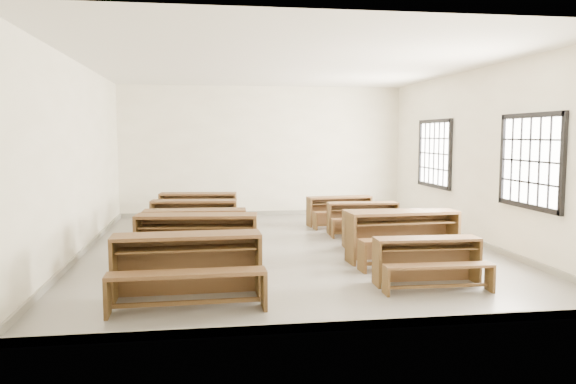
{
  "coord_description": "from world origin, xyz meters",
  "views": [
    {
      "loc": [
        -1.44,
        -9.67,
        1.99
      ],
      "look_at": [
        0.0,
        0.0,
        1.0
      ],
      "focal_mm": 35.0,
      "sensor_mm": 36.0,
      "label": 1
    }
  ],
  "objects": [
    {
      "name": "desk_set_2",
      "position": [
        -1.61,
        -0.35,
        0.44
      ],
      "size": [
        1.72,
        0.94,
        0.76
      ],
      "rotation": [
        0.0,
        0.0,
        -0.04
      ],
      "color": "brown",
      "rests_on": "ground"
    },
    {
      "name": "desk_set_1",
      "position": [
        -1.58,
        -1.3,
        0.47
      ],
      "size": [
        1.9,
        1.13,
        0.81
      ],
      "rotation": [
        0.0,
        0.0,
        -0.11
      ],
      "color": "brown",
      "rests_on": "ground"
    },
    {
      "name": "desk_set_9",
      "position": [
        1.51,
        2.31,
        0.38
      ],
      "size": [
        1.5,
        0.89,
        0.64
      ],
      "rotation": [
        0.0,
        0.0,
        0.11
      ],
      "color": "brown",
      "rests_on": "ground"
    },
    {
      "name": "desk_set_3",
      "position": [
        -1.66,
        1.22,
        0.43
      ],
      "size": [
        1.72,
        1.0,
        0.74
      ],
      "rotation": [
        0.0,
        0.0,
        -0.09
      ],
      "color": "brown",
      "rests_on": "ground"
    },
    {
      "name": "desk_set_8",
      "position": [
        1.72,
        1.21,
        0.37
      ],
      "size": [
        1.46,
        0.81,
        0.64
      ],
      "rotation": [
        0.0,
        0.0,
        -0.05
      ],
      "color": "brown",
      "rests_on": "ground"
    },
    {
      "name": "desk_set_4",
      "position": [
        -1.6,
        2.55,
        0.43
      ],
      "size": [
        1.74,
        1.04,
        0.74
      ],
      "rotation": [
        0.0,
        0.0,
        -0.11
      ],
      "color": "brown",
      "rests_on": "ground"
    },
    {
      "name": "desk_set_7",
      "position": [
        1.72,
        -0.16,
        0.39
      ],
      "size": [
        1.51,
        0.83,
        0.66
      ],
      "rotation": [
        0.0,
        0.0,
        -0.05
      ],
      "color": "brown",
      "rests_on": "ground"
    },
    {
      "name": "desk_set_5",
      "position": [
        1.48,
        -2.7,
        0.37
      ],
      "size": [
        1.43,
        0.77,
        0.63
      ],
      "rotation": [
        0.0,
        0.0,
        -0.03
      ],
      "color": "brown",
      "rests_on": "ground"
    },
    {
      "name": "room",
      "position": [
        0.09,
        0.0,
        2.14
      ],
      "size": [
        8.5,
        8.5,
        3.2
      ],
      "color": "slate",
      "rests_on": "ground"
    },
    {
      "name": "desk_set_6",
      "position": [
        1.65,
        -1.33,
        0.46
      ],
      "size": [
        1.82,
        1.02,
        0.8
      ],
      "rotation": [
        0.0,
        0.0,
        0.06
      ],
      "color": "brown",
      "rests_on": "ground"
    },
    {
      "name": "desk_set_0",
      "position": [
        -1.66,
        -2.93,
        0.47
      ],
      "size": [
        1.8,
        0.96,
        0.8
      ],
      "rotation": [
        0.0,
        0.0,
        0.02
      ],
      "color": "brown",
      "rests_on": "ground"
    }
  ]
}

